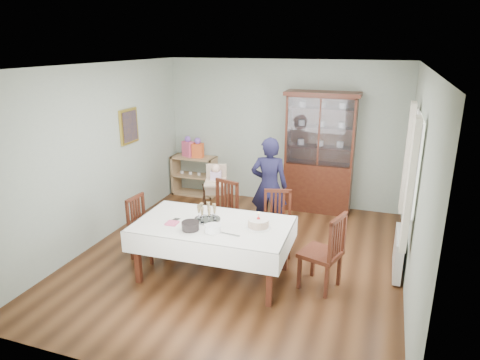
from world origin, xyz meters
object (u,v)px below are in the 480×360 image
at_px(dining_table, 213,250).
at_px(birthday_cake, 258,223).
at_px(champagne_tray, 207,216).
at_px(sideboard, 195,176).
at_px(woman, 269,186).
at_px(chair_far_right, 277,235).
at_px(chair_end_left, 147,239).
at_px(high_chair, 216,200).
at_px(china_cabinet, 320,151).
at_px(gift_bag_pink, 188,147).
at_px(chair_far_left, 220,226).
at_px(gift_bag_orange, 198,149).
at_px(chair_end_right, 321,266).

height_order(dining_table, birthday_cake, birthday_cake).
bearing_deg(champagne_tray, birthday_cake, -0.01).
distance_m(sideboard, woman, 2.36).
height_order(chair_far_right, chair_end_left, chair_far_right).
relative_size(high_chair, champagne_tray, 2.95).
xyz_separation_m(china_cabinet, birthday_cake, (-0.31, -2.77, -0.31)).
bearing_deg(china_cabinet, champagne_tray, -110.00).
bearing_deg(gift_bag_pink, birthday_cake, -50.25).
distance_m(china_cabinet, woman, 1.45).
bearing_deg(birthday_cake, chair_far_right, 87.49).
bearing_deg(sideboard, chair_end_left, -79.77).
relative_size(dining_table, chair_far_right, 2.18).
xyz_separation_m(chair_end_left, high_chair, (0.48, 1.50, 0.14)).
xyz_separation_m(woman, gift_bag_pink, (-2.04, 1.29, 0.18)).
xyz_separation_m(dining_table, champagne_tray, (-0.11, 0.07, 0.44)).
distance_m(sideboard, gift_bag_pink, 0.60).
relative_size(sideboard, chair_far_left, 0.92).
height_order(chair_far_right, champagne_tray, champagne_tray).
distance_m(chair_far_right, woman, 0.88).
distance_m(woman, champagne_tray, 1.55).
xyz_separation_m(high_chair, champagne_tray, (0.53, -1.62, 0.42)).
bearing_deg(chair_end_left, gift_bag_orange, 13.94).
xyz_separation_m(high_chair, gift_bag_orange, (-0.86, 1.16, 0.57)).
distance_m(dining_table, chair_end_left, 1.14).
bearing_deg(chair_end_right, chair_end_left, -72.86).
height_order(woman, birthday_cake, woman).
xyz_separation_m(dining_table, chair_end_right, (1.39, 0.19, -0.08)).
relative_size(sideboard, gift_bag_pink, 2.17).
xyz_separation_m(woman, birthday_cake, (0.27, -1.49, 0.02)).
height_order(chair_end_right, woman, woman).
bearing_deg(sideboard, dining_table, -60.79).
relative_size(champagne_tray, gift_bag_orange, 0.89).
bearing_deg(high_chair, chair_far_right, -48.93).
distance_m(high_chair, gift_bag_pink, 1.68).
height_order(chair_far_right, woman, woman).
bearing_deg(birthday_cake, high_chair, 127.36).
xyz_separation_m(sideboard, gift_bag_orange, (0.10, -0.02, 0.58)).
height_order(woman, gift_bag_orange, woman).
bearing_deg(chair_end_left, birthday_cake, -88.22).
distance_m(sideboard, champagne_tray, 3.19).
height_order(chair_far_left, woman, woman).
bearing_deg(dining_table, sideboard, 119.21).
bearing_deg(chair_far_right, dining_table, -139.24).
relative_size(dining_table, gift_bag_pink, 4.89).
distance_m(dining_table, chair_far_left, 0.98).
relative_size(sideboard, chair_end_left, 0.99).
bearing_deg(chair_end_left, champagne_tray, -90.94).
bearing_deg(chair_end_left, china_cabinet, -31.50).
bearing_deg(chair_far_left, gift_bag_orange, 139.56).
height_order(dining_table, chair_far_right, chair_far_right).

